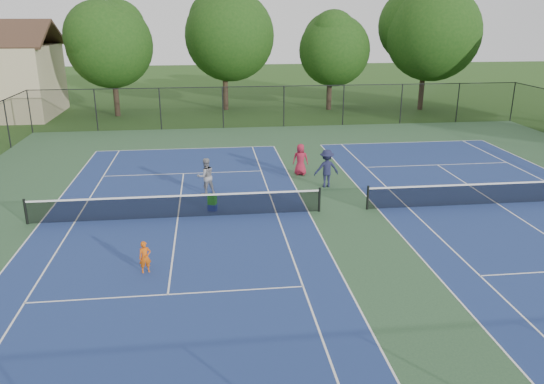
{
  "coord_description": "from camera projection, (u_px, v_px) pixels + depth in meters",
  "views": [
    {
      "loc": [
        -5.59,
        -20.73,
        7.99
      ],
      "look_at": [
        -3.2,
        -1.0,
        1.3
      ],
      "focal_mm": 35.0,
      "sensor_mm": 36.0,
      "label": 1
    }
  ],
  "objects": [
    {
      "name": "ground",
      "position": [
        343.0,
        210.0,
        22.69
      ],
      "size": [
        140.0,
        140.0,
        0.0
      ],
      "primitive_type": "plane",
      "color": "#234716",
      "rests_on": "ground"
    },
    {
      "name": "court_pad",
      "position": [
        343.0,
        210.0,
        22.69
      ],
      "size": [
        36.0,
        36.0,
        0.01
      ],
      "primitive_type": "cube",
      "color": "#2A4A31",
      "rests_on": "ground"
    },
    {
      "name": "tennis_court_left",
      "position": [
        178.0,
        215.0,
        21.86
      ],
      "size": [
        12.0,
        23.83,
        1.07
      ],
      "color": "navy",
      "rests_on": "ground"
    },
    {
      "name": "tennis_court_right",
      "position": [
        497.0,
        202.0,
        23.46
      ],
      "size": [
        12.0,
        23.83,
        1.07
      ],
      "color": "navy",
      "rests_on": "ground"
    },
    {
      "name": "perimeter_fence",
      "position": [
        345.0,
        175.0,
        22.18
      ],
      "size": [
        36.08,
        36.08,
        3.02
      ],
      "color": "black",
      "rests_on": "ground"
    },
    {
      "name": "tree_back_a",
      "position": [
        111.0,
        40.0,
        41.86
      ],
      "size": [
        6.8,
        6.8,
        9.15
      ],
      "color": "#2D2116",
      "rests_on": "ground"
    },
    {
      "name": "tree_back_b",
      "position": [
        224.0,
        32.0,
        44.6
      ],
      "size": [
        7.6,
        7.6,
        10.03
      ],
      "color": "#2D2116",
      "rests_on": "ground"
    },
    {
      "name": "tree_back_c",
      "position": [
        331.0,
        45.0,
        45.04
      ],
      "size": [
        6.0,
        6.0,
        8.4
      ],
      "color": "#2D2116",
      "rests_on": "ground"
    },
    {
      "name": "tree_back_d",
      "position": [
        427.0,
        29.0,
        44.59
      ],
      "size": [
        7.8,
        7.8,
        10.37
      ],
      "color": "#2D2116",
      "rests_on": "ground"
    },
    {
      "name": "child_player",
      "position": [
        145.0,
        257.0,
        17.1
      ],
      "size": [
        0.45,
        0.36,
        1.08
      ],
      "primitive_type": "imported",
      "rotation": [
        0.0,
        0.0,
        0.29
      ],
      "color": "#DB570E",
      "rests_on": "ground"
    },
    {
      "name": "instructor",
      "position": [
        206.0,
        176.0,
        24.51
      ],
      "size": [
        1.02,
        0.91,
        1.73
      ],
      "primitive_type": "imported",
      "rotation": [
        0.0,
        0.0,
        3.5
      ],
      "color": "gray",
      "rests_on": "ground"
    },
    {
      "name": "bystander_b",
      "position": [
        327.0,
        168.0,
        25.52
      ],
      "size": [
        1.24,
        0.77,
        1.86
      ],
      "primitive_type": "imported",
      "rotation": [
        0.0,
        0.0,
        3.21
      ],
      "color": "#1B1E3D",
      "rests_on": "ground"
    },
    {
      "name": "bystander_c",
      "position": [
        301.0,
        160.0,
        27.48
      ],
      "size": [
        0.89,
        0.67,
        1.65
      ],
      "primitive_type": "imported",
      "rotation": [
        0.0,
        0.0,
        2.95
      ],
      "color": "maroon",
      "rests_on": "ground"
    },
    {
      "name": "ball_crate",
      "position": [
        212.0,
        207.0,
        22.64
      ],
      "size": [
        0.42,
        0.38,
        0.29
      ],
      "primitive_type": "cube",
      "rotation": [
        0.0,
        0.0,
        -0.3
      ],
      "color": "navy",
      "rests_on": "ground"
    },
    {
      "name": "ball_hopper",
      "position": [
        212.0,
        199.0,
        22.53
      ],
      "size": [
        0.41,
        0.37,
        0.43
      ],
      "primitive_type": "cube",
      "rotation": [
        0.0,
        0.0,
        -0.36
      ],
      "color": "green",
      "rests_on": "ball_crate"
    }
  ]
}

